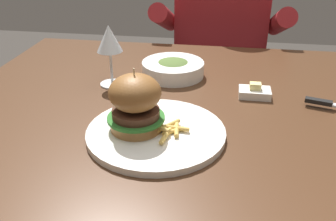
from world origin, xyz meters
TOP-DOWN VIEW (x-y plane):
  - dining_table at (0.00, 0.00)m, footprint 1.14×0.96m
  - main_plate at (-0.04, -0.13)m, footprint 0.28×0.28m
  - burger_sandwich at (-0.08, -0.13)m, footprint 0.12×0.12m
  - fries_pile at (-0.02, -0.13)m, footprint 0.11×0.09m
  - wine_glass at (-0.20, 0.11)m, footprint 0.07×0.07m
  - butter_dish at (0.17, 0.09)m, footprint 0.08×0.05m
  - soup_bowl at (-0.05, 0.20)m, footprint 0.17×0.17m
  - diner_person at (0.06, 0.76)m, footprint 0.51×0.36m

SIDE VIEW (x-z plane):
  - diner_person at x=0.06m, z-range -0.02..1.15m
  - dining_table at x=0.00m, z-range 0.28..1.02m
  - main_plate at x=-0.04m, z-range 0.74..0.75m
  - butter_dish at x=0.17m, z-range 0.73..0.77m
  - fries_pile at x=-0.02m, z-range 0.75..0.77m
  - soup_bowl at x=-0.05m, z-range 0.74..0.79m
  - burger_sandwich at x=-0.08m, z-range 0.75..0.88m
  - wine_glass at x=-0.20m, z-range 0.78..0.94m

